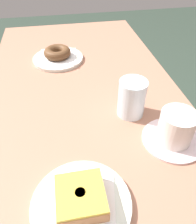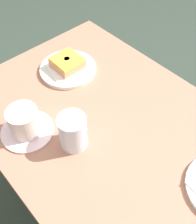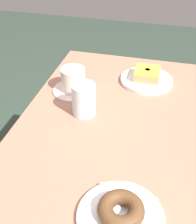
{
  "view_description": "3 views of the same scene",
  "coord_description": "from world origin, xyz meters",
  "px_view_note": "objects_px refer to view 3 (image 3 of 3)",
  "views": [
    {
      "loc": [
        0.61,
        -0.06,
        1.14
      ],
      "look_at": [
        0.18,
        0.02,
        0.76
      ],
      "focal_mm": 35.73,
      "sensor_mm": 36.0,
      "label": 1
    },
    {
      "loc": [
        -0.19,
        0.34,
        1.34
      ],
      "look_at": [
        0.18,
        0.01,
        0.74
      ],
      "focal_mm": 42.33,
      "sensor_mm": 36.0,
      "label": 2
    },
    {
      "loc": [
        -0.6,
        -0.12,
        1.3
      ],
      "look_at": [
        0.13,
        0.07,
        0.74
      ],
      "focal_mm": 47.83,
      "sensor_mm": 36.0,
      "label": 3
    }
  ],
  "objects_px": {
    "plate_chocolate_ring": "(120,217)",
    "coffee_cup": "(73,81)",
    "donut_glazed_square": "(147,74)",
    "donut_chocolate_ring": "(121,210)",
    "water_glass": "(84,99)",
    "plate_glazed_square": "(146,80)"
  },
  "relations": [
    {
      "from": "plate_glazed_square",
      "to": "donut_glazed_square",
      "type": "distance_m",
      "value": 0.03
    },
    {
      "from": "plate_glazed_square",
      "to": "water_glass",
      "type": "relative_size",
      "value": 1.83
    },
    {
      "from": "donut_glazed_square",
      "to": "plate_chocolate_ring",
      "type": "xyz_separation_m",
      "value": [
        -0.61,
        -0.02,
        -0.03
      ]
    },
    {
      "from": "water_glass",
      "to": "coffee_cup",
      "type": "relative_size",
      "value": 0.7
    },
    {
      "from": "plate_glazed_square",
      "to": "plate_chocolate_ring",
      "type": "relative_size",
      "value": 1.01
    },
    {
      "from": "plate_chocolate_ring",
      "to": "water_glass",
      "type": "height_order",
      "value": "water_glass"
    },
    {
      "from": "plate_chocolate_ring",
      "to": "coffee_cup",
      "type": "distance_m",
      "value": 0.55
    },
    {
      "from": "donut_chocolate_ring",
      "to": "water_glass",
      "type": "bearing_deg",
      "value": 27.93
    },
    {
      "from": "coffee_cup",
      "to": "donut_chocolate_ring",
      "type": "bearing_deg",
      "value": -151.08
    },
    {
      "from": "plate_chocolate_ring",
      "to": "coffee_cup",
      "type": "bearing_deg",
      "value": 28.92
    },
    {
      "from": "donut_glazed_square",
      "to": "donut_chocolate_ring",
      "type": "relative_size",
      "value": 0.88
    },
    {
      "from": "plate_chocolate_ring",
      "to": "coffee_cup",
      "type": "xyz_separation_m",
      "value": [
        0.48,
        0.26,
        0.03
      ]
    },
    {
      "from": "donut_glazed_square",
      "to": "plate_chocolate_ring",
      "type": "relative_size",
      "value": 0.47
    },
    {
      "from": "plate_chocolate_ring",
      "to": "donut_chocolate_ring",
      "type": "height_order",
      "value": "donut_chocolate_ring"
    },
    {
      "from": "plate_chocolate_ring",
      "to": "coffee_cup",
      "type": "height_order",
      "value": "coffee_cup"
    },
    {
      "from": "donut_glazed_square",
      "to": "coffee_cup",
      "type": "distance_m",
      "value": 0.28
    },
    {
      "from": "donut_glazed_square",
      "to": "coffee_cup",
      "type": "height_order",
      "value": "coffee_cup"
    },
    {
      "from": "plate_chocolate_ring",
      "to": "plate_glazed_square",
      "type": "bearing_deg",
      "value": 1.46
    },
    {
      "from": "plate_chocolate_ring",
      "to": "donut_chocolate_ring",
      "type": "relative_size",
      "value": 1.88
    },
    {
      "from": "plate_glazed_square",
      "to": "donut_glazed_square",
      "type": "bearing_deg",
      "value": 0.0
    },
    {
      "from": "plate_glazed_square",
      "to": "donut_chocolate_ring",
      "type": "relative_size",
      "value": 1.89
    },
    {
      "from": "coffee_cup",
      "to": "plate_chocolate_ring",
      "type": "bearing_deg",
      "value": -151.08
    }
  ]
}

